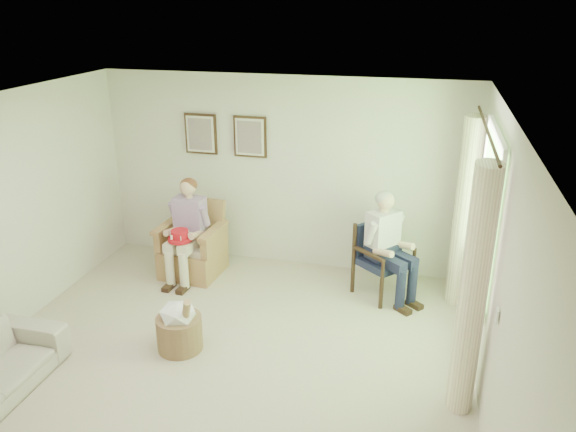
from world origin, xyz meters
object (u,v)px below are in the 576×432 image
(wood_armchair, at_px, (384,255))
(red_hat, at_px, (180,236))
(person_wicker, at_px, (187,224))
(wicker_armchair, at_px, (194,251))
(person_dark, at_px, (385,240))
(hatbox, at_px, (179,326))

(wood_armchair, distance_m, red_hat, 2.59)
(person_wicker, bearing_deg, wicker_armchair, 94.11)
(person_dark, height_order, hatbox, person_dark)
(wicker_armchair, distance_m, red_hat, 0.49)
(person_wicker, bearing_deg, red_hat, -91.02)
(wicker_armchair, height_order, person_dark, person_dark)
(wood_armchair, height_order, person_wicker, person_wicker)
(wicker_armchair, xyz_separation_m, hatbox, (0.57, -1.71, -0.03))
(wood_armchair, relative_size, red_hat, 2.93)
(wood_armchair, xyz_separation_m, person_wicker, (-2.53, -0.24, 0.27))
(person_dark, distance_m, red_hat, 2.57)
(person_wicker, bearing_deg, wood_armchair, 9.44)
(person_wicker, distance_m, person_dark, 2.53)
(wood_armchair, bearing_deg, person_wicker, 134.98)
(wicker_armchair, bearing_deg, red_hat, -89.05)
(wicker_armchair, relative_size, person_wicker, 0.74)
(wood_armchair, relative_size, person_wicker, 0.69)
(person_wicker, bearing_deg, hatbox, -66.16)
(wood_armchair, distance_m, person_wicker, 2.56)
(person_dark, bearing_deg, red_hat, 136.19)
(hatbox, bearing_deg, red_hat, 113.11)
(red_hat, relative_size, hatbox, 0.44)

